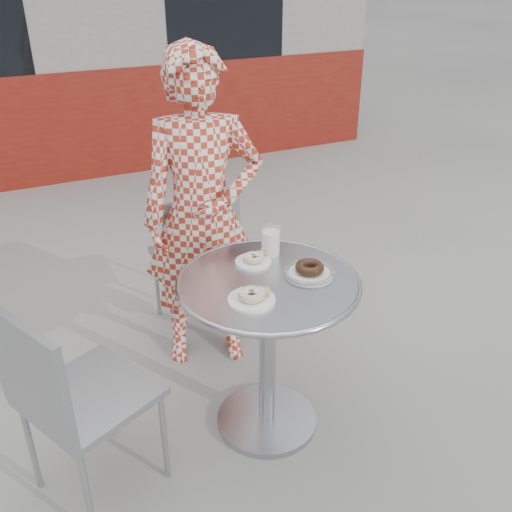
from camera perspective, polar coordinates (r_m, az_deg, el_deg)
name	(u,v)px	position (r m, az deg, el deg)	size (l,w,h in m)	color
ground	(259,417)	(2.77, 0.34, -15.83)	(60.00, 60.00, 0.00)	gray
bistro_table	(268,319)	(2.39, 1.21, -6.27)	(0.75, 0.75, 0.76)	#BABABF
chair_far	(195,285)	(3.24, -6.13, -2.90)	(0.42, 0.42, 0.85)	#999BA0
chair_left	(93,433)	(2.39, -15.95, -16.66)	(0.57, 0.57, 0.89)	#999BA0
seated_person	(203,216)	(2.77, -5.35, 4.02)	(0.58, 0.38, 1.60)	#A52B19
plate_far	(254,259)	(2.41, -0.23, -0.33)	(0.15, 0.15, 0.04)	white
plate_near	(252,297)	(2.14, -0.37, -4.09)	(0.18, 0.18, 0.05)	white
plate_checker	(309,271)	(2.33, 5.36, -1.52)	(0.21, 0.21, 0.05)	white
milk_cup	(271,242)	(2.45, 1.48, 1.42)	(0.08, 0.08, 0.13)	white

